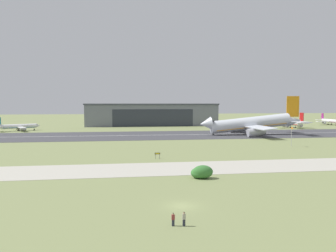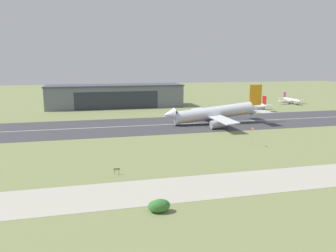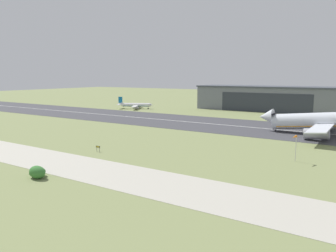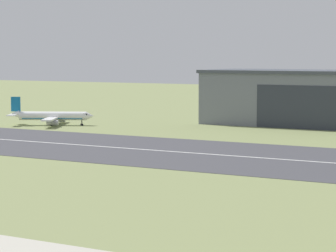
{
  "view_description": "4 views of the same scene",
  "coord_description": "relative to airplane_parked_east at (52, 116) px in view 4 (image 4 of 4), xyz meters",
  "views": [
    {
      "loc": [
        -8.89,
        -47.46,
        15.4
      ],
      "look_at": [
        8.81,
        76.18,
        6.77
      ],
      "focal_mm": 35.0,
      "sensor_mm": 36.0,
      "label": 1
    },
    {
      "loc": [
        -5.49,
        -43.6,
        29.93
      ],
      "look_at": [
        23.29,
        74.86,
        6.28
      ],
      "focal_mm": 35.0,
      "sensor_mm": 36.0,
      "label": 2
    },
    {
      "loc": [
        67.9,
        -25.21,
        22.05
      ],
      "look_at": [
        8.54,
        68.12,
        4.82
      ],
      "focal_mm": 35.0,
      "sensor_mm": 36.0,
      "label": 3
    },
    {
      "loc": [
        73.1,
        -27.87,
        19.59
      ],
      "look_at": [
        10.66,
        78.47,
        8.48
      ],
      "focal_mm": 85.0,
      "sensor_mm": 36.0,
      "label": 4
    }
  ],
  "objects": [
    {
      "name": "ground_plane",
      "position": [
        66.1,
        -90.36,
        -2.51
      ],
      "size": [
        759.61,
        759.61,
        0.0
      ],
      "primitive_type": "plane",
      "color": "#7A8451"
    },
    {
      "name": "runway_strip",
      "position": [
        66.1,
        -35.37,
        -2.48
      ],
      "size": [
        519.61,
        44.17,
        0.06
      ],
      "primitive_type": "cube",
      "color": "#3D3D42",
      "rests_on": "ground_plane"
    },
    {
      "name": "runway_centreline",
      "position": [
        66.1,
        -35.37,
        -2.45
      ],
      "size": [
        467.65,
        0.7,
        0.01
      ],
      "primitive_type": "cube",
      "color": "silver",
      "rests_on": "runway_strip"
    },
    {
      "name": "airplane_parked_east",
      "position": [
        0.0,
        0.0,
        0.0
      ],
      "size": [
        23.53,
        20.91,
        7.91
      ],
      "color": "white",
      "rests_on": "ground_plane"
    }
  ]
}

